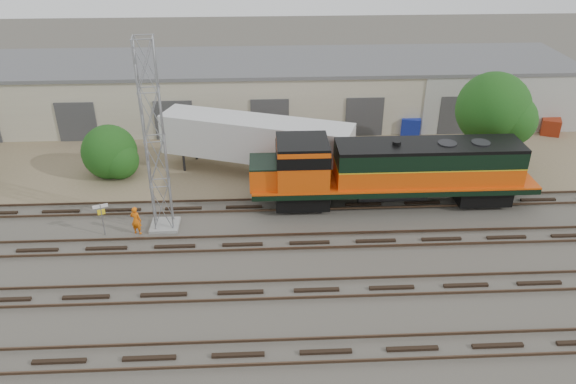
{
  "coord_description": "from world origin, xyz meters",
  "views": [
    {
      "loc": [
        1.33,
        -26.45,
        18.68
      ],
      "look_at": [
        2.84,
        4.0,
        2.2
      ],
      "focal_mm": 35.0,
      "sensor_mm": 36.0,
      "label": 1
    }
  ],
  "objects_px": {
    "worker": "(136,220)",
    "semi_trailer": "(260,141)",
    "locomotive": "(389,170)",
    "signal_tower": "(155,142)"
  },
  "relations": [
    {
      "from": "locomotive",
      "to": "worker",
      "type": "height_order",
      "value": "locomotive"
    },
    {
      "from": "locomotive",
      "to": "semi_trailer",
      "type": "height_order",
      "value": "locomotive"
    },
    {
      "from": "signal_tower",
      "to": "semi_trailer",
      "type": "xyz_separation_m",
      "value": [
        6.08,
        7.03,
        -3.04
      ]
    },
    {
      "from": "signal_tower",
      "to": "semi_trailer",
      "type": "relative_size",
      "value": 0.84
    },
    {
      "from": "worker",
      "to": "semi_trailer",
      "type": "distance_m",
      "value": 11.03
    },
    {
      "from": "signal_tower",
      "to": "semi_trailer",
      "type": "bearing_deg",
      "value": 49.14
    },
    {
      "from": "locomotive",
      "to": "semi_trailer",
      "type": "xyz_separation_m",
      "value": [
        -8.35,
        4.91,
        0.16
      ]
    },
    {
      "from": "locomotive",
      "to": "worker",
      "type": "distance_m",
      "value": 16.34
    },
    {
      "from": "worker",
      "to": "semi_trailer",
      "type": "xyz_separation_m",
      "value": [
        7.65,
        7.74,
        1.77
      ]
    },
    {
      "from": "worker",
      "to": "semi_trailer",
      "type": "height_order",
      "value": "semi_trailer"
    }
  ]
}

